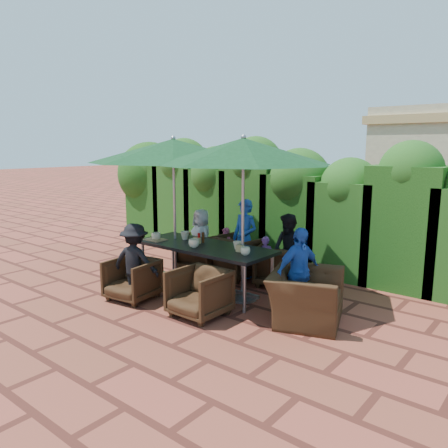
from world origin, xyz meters
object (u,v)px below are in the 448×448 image
Objects in this scene: chair_far_right at (279,263)px; chair_far_mid at (237,254)px; chair_far_left at (198,250)px; chair_near_right at (199,291)px; umbrella_left at (173,151)px; chair_end_right at (306,289)px; chair_near_left at (132,277)px; dining_table at (204,250)px; umbrella_right at (243,152)px.

chair_far_mid is at bearing -14.94° from chair_far_right.
chair_near_right reaches higher than chair_far_left.
umbrella_left is 3.86× the size of chair_near_right.
chair_near_right is (-0.10, -1.86, -0.01)m from chair_far_right.
umbrella_left is at bearing 67.23° from chair_end_right.
chair_near_left is at bearing -82.68° from umbrella_left.
dining_table is 3.27× the size of chair_far_left.
chair_near_left is (0.37, -1.87, -0.01)m from chair_far_left.
dining_table is at bearing -5.74° from umbrella_left.
umbrella_left is 1.43m from umbrella_right.
dining_table is at bearing 100.45° from chair_far_mid.
chair_far_left is at bearing -15.44° from chair_far_right.
chair_end_right reaches higher than chair_near_right.
umbrella_right is 2.50m from chair_near_left.
chair_far_left is 0.69× the size of chair_end_right.
chair_near_left is 1.24m from chair_near_right.
chair_near_left is 0.67× the size of chair_end_right.
chair_far_left reaches higher than chair_near_left.
chair_far_right is at bearing 32.92° from umbrella_left.
umbrella_right is 2.52× the size of chair_end_right.
umbrella_right is 2.06m from chair_near_right.
chair_far_left is at bearing 136.80° from dining_table.
umbrella_right reaches higher than chair_near_right.
chair_near_right is at bearing 102.56° from chair_end_right.
chair_far_right is (0.82, 0.07, -0.04)m from chair_far_mid.
chair_far_left is 0.88m from chair_far_mid.
umbrella_right is 2.16m from chair_far_mid.
umbrella_right is 3.20× the size of chair_far_mid.
chair_far_right is at bearing 165.91° from chair_far_left.
chair_far_left is 1.04× the size of chair_near_left.
chair_end_right is at bearing 158.28° from chair_far_mid.
umbrella_right is at bearing 86.41° from chair_near_right.
umbrella_left is 3.13m from chair_end_right.
chair_far_right is (0.04, 0.96, -1.85)m from umbrella_right.
chair_far_right is 1.86m from chair_near_right.
umbrella_right is 2.11m from chair_end_right.
umbrella_left reaches higher than chair_near_left.
chair_end_right is (2.81, -0.97, 0.09)m from chair_far_left.
chair_far_mid is 2.19m from chair_end_right.
chair_far_left is at bearing 153.61° from umbrella_right.
umbrella_right is 3.60× the size of chair_near_right.
dining_table is 2.87× the size of chair_far_mid.
chair_near_left is at bearing 81.65° from chair_far_mid.
umbrella_right is at bearing 31.31° from chair_near_left.
chair_far_mid is at bearing 131.47° from umbrella_right.
umbrella_left is at bearing 60.12° from chair_far_mid.
chair_near_right reaches higher than chair_near_left.
chair_far_right is at bearing 87.36° from chair_near_right.
chair_far_mid is (-0.07, 0.95, -0.27)m from dining_table.
chair_far_mid is (-0.78, 0.89, -1.81)m from umbrella_right.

